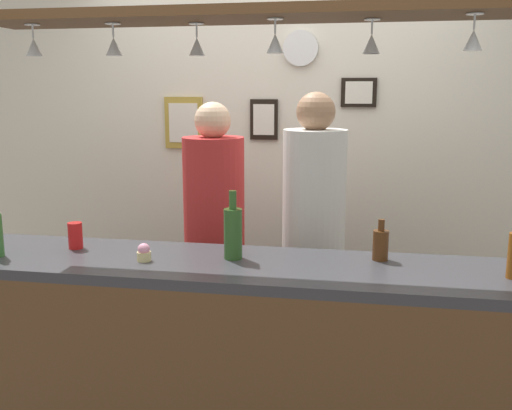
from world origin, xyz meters
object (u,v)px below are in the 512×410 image
(bottle_beer_brown_stubby, at_px, (381,244))
(wall_clock, at_px, (301,48))
(person_right_white_patterned_shirt, at_px, (314,221))
(bottle_champagne_green, at_px, (233,232))
(cupcake, at_px, (144,253))
(picture_frame_crest, at_px, (264,120))
(picture_frame_caricature, at_px, (184,123))
(person_middle_red_shirt, at_px, (214,224))
(picture_frame_upper_small, at_px, (359,93))
(drink_can, at_px, (75,236))

(bottle_beer_brown_stubby, xyz_separation_m, wall_clock, (-0.49, 1.25, 0.91))
(person_right_white_patterned_shirt, relative_size, bottle_champagne_green, 5.84)
(person_right_white_patterned_shirt, distance_m, bottle_beer_brown_stubby, 0.68)
(bottle_champagne_green, relative_size, cupcake, 3.85)
(picture_frame_crest, xyz_separation_m, picture_frame_caricature, (-0.54, 0.00, -0.03))
(bottle_champagne_green, relative_size, picture_frame_caricature, 0.88)
(person_middle_red_shirt, bearing_deg, picture_frame_upper_small, 40.87)
(person_middle_red_shirt, relative_size, bottle_beer_brown_stubby, 9.43)
(bottle_champagne_green, xyz_separation_m, picture_frame_caricature, (-0.63, 1.35, 0.39))
(drink_can, bearing_deg, wall_clock, 55.82)
(person_right_white_patterned_shirt, xyz_separation_m, cupcake, (-0.66, -0.79, 0.01))
(person_middle_red_shirt, distance_m, bottle_champagne_green, 0.74)
(cupcake, bearing_deg, bottle_beer_brown_stubby, 11.13)
(person_right_white_patterned_shirt, xyz_separation_m, drink_can, (-1.05, -0.66, 0.04))
(bottle_champagne_green, bearing_deg, picture_frame_caricature, 115.11)
(person_middle_red_shirt, relative_size, picture_frame_caricature, 4.99)
(bottle_beer_brown_stubby, bearing_deg, picture_frame_upper_small, 95.47)
(cupcake, height_order, wall_clock, wall_clock)
(bottle_beer_brown_stubby, distance_m, drink_can, 1.39)
(drink_can, bearing_deg, bottle_champagne_green, -2.12)
(cupcake, bearing_deg, picture_frame_caricature, 100.30)
(wall_clock, bearing_deg, drink_can, -124.18)
(drink_can, bearing_deg, bottle_beer_brown_stubby, 2.60)
(person_middle_red_shirt, xyz_separation_m, drink_can, (-0.49, -0.66, 0.07))
(picture_frame_crest, distance_m, picture_frame_upper_small, 0.63)
(cupcake, bearing_deg, wall_clock, 70.65)
(bottle_beer_brown_stubby, distance_m, cupcake, 1.02)
(cupcake, distance_m, picture_frame_upper_small, 1.83)
(bottle_champagne_green, height_order, wall_clock, wall_clock)
(bottle_champagne_green, xyz_separation_m, picture_frame_upper_small, (0.51, 1.35, 0.59))
(bottle_champagne_green, bearing_deg, picture_frame_crest, 93.88)
(bottle_champagne_green, distance_m, wall_clock, 1.60)
(picture_frame_crest, height_order, picture_frame_caricature, picture_frame_caricature)
(person_middle_red_shirt, xyz_separation_m, cupcake, (-0.11, -0.79, 0.05))
(person_middle_red_shirt, bearing_deg, wall_clock, 58.66)
(cupcake, relative_size, wall_clock, 0.35)
(cupcake, bearing_deg, bottle_champagne_green, 16.00)
(picture_frame_caricature, distance_m, wall_clock, 0.91)
(bottle_champagne_green, relative_size, drink_can, 2.46)
(person_middle_red_shirt, bearing_deg, bottle_beer_brown_stubby, -33.67)
(picture_frame_upper_small, bearing_deg, cupcake, -121.07)
(bottle_beer_brown_stubby, distance_m, picture_frame_caricature, 1.84)
(cupcake, bearing_deg, drink_can, 160.88)
(bottle_beer_brown_stubby, bearing_deg, picture_frame_caricature, 135.06)
(picture_frame_crest, bearing_deg, person_right_white_patterned_shirt, -59.91)
(cupcake, bearing_deg, picture_frame_crest, 79.24)
(picture_frame_upper_small, bearing_deg, person_middle_red_shirt, -139.13)
(bottle_beer_brown_stubby, bearing_deg, wall_clock, 111.30)
(drink_can, distance_m, cupcake, 0.41)
(bottle_beer_brown_stubby, xyz_separation_m, bottle_champagne_green, (-0.63, -0.09, 0.05))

